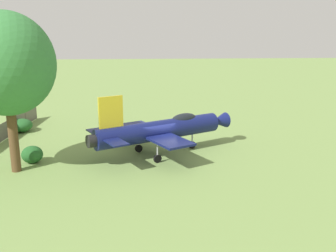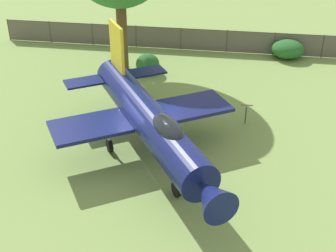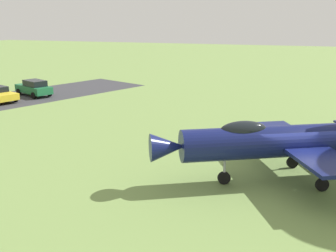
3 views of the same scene
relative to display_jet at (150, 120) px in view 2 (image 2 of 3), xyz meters
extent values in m
plane|color=#75934C|center=(-0.31, -0.17, -2.00)|extent=(200.00, 200.00, 0.00)
cylinder|color=#111951|center=(-0.31, -0.17, -0.04)|extent=(9.80, 6.13, 1.51)
cone|color=#111951|center=(4.77, 2.51, -0.04)|extent=(2.01, 1.88, 1.28)
cylinder|color=black|center=(-5.08, -2.68, -0.04)|extent=(0.95, 1.08, 0.90)
ellipsoid|color=black|center=(1.69, 0.89, 0.60)|extent=(2.37, 1.82, 0.84)
cube|color=yellow|center=(-3.77, -1.99, 1.82)|extent=(1.66, 0.96, 2.22)
cube|color=#111951|center=(-1.88, 1.70, -0.23)|extent=(3.44, 3.89, 0.16)
cube|color=#111951|center=(0.34, -2.51, -0.23)|extent=(3.44, 3.89, 0.16)
cube|color=#111951|center=(-4.91, -0.72, 0.11)|extent=(1.81, 2.11, 0.10)
cube|color=#111951|center=(-3.36, -3.64, 0.11)|extent=(1.81, 2.11, 0.10)
cylinder|color=#A5A8AD|center=(2.42, 1.27, -0.95)|extent=(0.12, 0.12, 1.50)
cylinder|color=black|center=(2.42, 1.27, -1.70)|extent=(0.61, 0.44, 0.60)
cylinder|color=#A5A8AD|center=(-1.90, 0.64, -0.95)|extent=(0.12, 0.12, 1.50)
cylinder|color=black|center=(-1.90, 0.64, -1.70)|extent=(0.61, 0.44, 0.60)
cylinder|color=#A5A8AD|center=(-0.55, -1.93, -0.95)|extent=(0.12, 0.12, 1.50)
cylinder|color=black|center=(-0.55, -1.93, -1.70)|extent=(0.61, 0.44, 0.60)
cylinder|color=brown|center=(-10.22, -2.88, 0.77)|extent=(0.63, 0.63, 5.53)
cylinder|color=#4C4238|center=(-13.19, 10.00, -1.21)|extent=(0.08, 0.08, 1.57)
cylinder|color=#4C4238|center=(-13.44, 6.84, -1.21)|extent=(0.08, 0.08, 1.57)
cylinder|color=#4C4238|center=(-13.69, 3.68, -1.21)|extent=(0.08, 0.08, 1.57)
cylinder|color=#4C4238|center=(-13.94, 0.52, -1.21)|extent=(0.08, 0.08, 1.57)
cylinder|color=#4C4238|center=(-14.19, -2.64, -1.21)|extent=(0.08, 0.08, 1.57)
cylinder|color=#4C4238|center=(-14.43, -5.80, -1.21)|extent=(0.08, 0.08, 1.57)
cylinder|color=#4C4238|center=(-14.68, -8.96, -1.21)|extent=(0.08, 0.08, 1.57)
cylinder|color=#4C4238|center=(-14.93, -12.12, -1.21)|extent=(0.08, 0.08, 1.57)
cylinder|color=#4C4238|center=(-13.94, 0.52, -0.48)|extent=(2.04, 25.29, 0.05)
cube|color=#59544C|center=(-13.94, 0.52, -1.21)|extent=(2.01, 25.29, 1.51)
ellipsoid|color=#235B26|center=(-12.97, 7.69, -1.38)|extent=(2.13, 2.20, 1.24)
ellipsoid|color=#235B26|center=(-9.56, -1.28, -1.37)|extent=(1.51, 1.45, 1.26)
cylinder|color=#333333|center=(-3.67, 4.35, -1.55)|extent=(0.06, 0.06, 0.90)
cube|color=olive|center=(-3.67, 4.35, -0.98)|extent=(0.44, 0.63, 0.25)
camera|label=1|loc=(-1.75, -28.13, 7.36)|focal=40.87mm
camera|label=2|loc=(16.90, 2.12, 9.42)|focal=49.63mm
camera|label=3|loc=(-0.62, 18.42, 5.52)|focal=42.37mm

